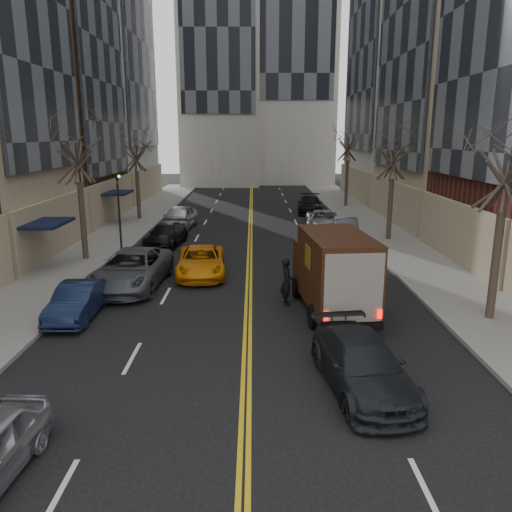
{
  "coord_description": "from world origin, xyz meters",
  "views": [
    {
      "loc": [
        0.2,
        -6.05,
        6.65
      ],
      "look_at": [
        0.3,
        12.06,
        2.2
      ],
      "focal_mm": 35.0,
      "sensor_mm": 36.0,
      "label": 1
    }
  ],
  "objects_px": {
    "observer_sedan": "(362,364)",
    "ups_truck": "(333,272)",
    "pedestrian": "(286,282)",
    "taxi": "(201,262)"
  },
  "relations": [
    {
      "from": "observer_sedan",
      "to": "ups_truck",
      "type": "bearing_deg",
      "value": 81.42
    },
    {
      "from": "ups_truck",
      "to": "pedestrian",
      "type": "bearing_deg",
      "value": 147.79
    },
    {
      "from": "ups_truck",
      "to": "taxi",
      "type": "xyz_separation_m",
      "value": [
        -5.52,
        5.14,
        -0.9
      ]
    },
    {
      "from": "observer_sedan",
      "to": "taxi",
      "type": "height_order",
      "value": "observer_sedan"
    },
    {
      "from": "taxi",
      "to": "pedestrian",
      "type": "relative_size",
      "value": 2.56
    },
    {
      "from": "taxi",
      "to": "ups_truck",
      "type": "bearing_deg",
      "value": -47.14
    },
    {
      "from": "ups_truck",
      "to": "pedestrian",
      "type": "height_order",
      "value": "ups_truck"
    },
    {
      "from": "ups_truck",
      "to": "observer_sedan",
      "type": "xyz_separation_m",
      "value": [
        -0.11,
        -5.92,
        -0.88
      ]
    },
    {
      "from": "observer_sedan",
      "to": "pedestrian",
      "type": "xyz_separation_m",
      "value": [
        -1.58,
        6.78,
        0.26
      ]
    },
    {
      "from": "ups_truck",
      "to": "taxi",
      "type": "relative_size",
      "value": 1.21
    }
  ]
}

